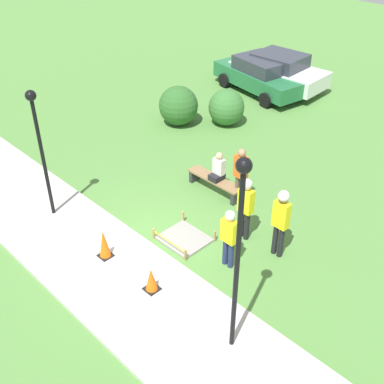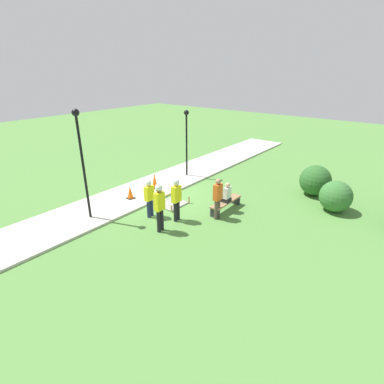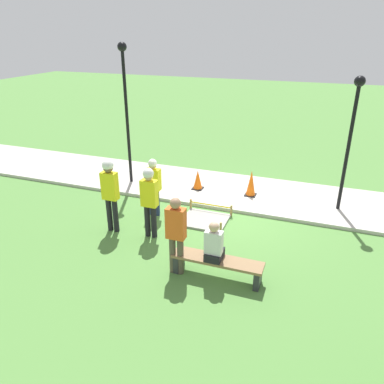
{
  "view_description": "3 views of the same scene",
  "coord_description": "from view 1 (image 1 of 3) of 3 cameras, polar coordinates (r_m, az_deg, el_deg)",
  "views": [
    {
      "loc": [
        7.8,
        -6.09,
        8.24
      ],
      "look_at": [
        0.11,
        1.52,
        0.98
      ],
      "focal_mm": 45.0,
      "sensor_mm": 36.0,
      "label": 1
    },
    {
      "loc": [
        9.88,
        9.35,
        5.88
      ],
      "look_at": [
        0.91,
        2.26,
        1.12
      ],
      "focal_mm": 28.0,
      "sensor_mm": 36.0,
      "label": 2
    },
    {
      "loc": [
        -2.23,
        9.44,
        4.87
      ],
      "look_at": [
        0.71,
        1.37,
        1.1
      ],
      "focal_mm": 35.0,
      "sensor_mm": 36.0,
      "label": 3
    }
  ],
  "objects": [
    {
      "name": "wet_concrete_patch",
      "position": [
        12.92,
        -0.94,
        -5.56
      ],
      "size": [
        1.26,
        1.13,
        0.34
      ],
      "color": "gray",
      "rests_on": "ground_plane"
    },
    {
      "name": "bystander_in_orange_shirt",
      "position": [
        13.91,
        5.79,
        2.33
      ],
      "size": [
        0.4,
        0.23,
        1.77
      ],
      "color": "brown",
      "rests_on": "ground_plane"
    },
    {
      "name": "shrub_rounded_mid",
      "position": [
        18.66,
        -1.62,
        10.19
      ],
      "size": [
        1.51,
        1.51,
        1.51
      ],
      "color": "#2D6028",
      "rests_on": "ground_plane"
    },
    {
      "name": "lamppost_near",
      "position": [
        8.44,
        5.59,
        -5.24
      ],
      "size": [
        0.28,
        0.28,
        4.41
      ],
      "color": "black",
      "rests_on": "sidewalk"
    },
    {
      "name": "traffic_cone_far_patch",
      "position": [
        11.28,
        -4.84,
        -10.29
      ],
      "size": [
        0.34,
        0.34,
        0.63
      ],
      "color": "black",
      "rests_on": "sidewalk"
    },
    {
      "name": "lamppost_far",
      "position": [
        13.08,
        -17.72,
        6.31
      ],
      "size": [
        0.28,
        0.28,
        3.69
      ],
      "color": "black",
      "rests_on": "sidewalk"
    },
    {
      "name": "ground_plane",
      "position": [
        12.88,
        -5.17,
        -6.1
      ],
      "size": [
        60.0,
        60.0,
        0.0
      ],
      "primitive_type": "plane",
      "color": "#51843D"
    },
    {
      "name": "traffic_cone_near_patch",
      "position": [
        12.24,
        -10.37,
        -6.05
      ],
      "size": [
        0.34,
        0.34,
        0.8
      ],
      "color": "black",
      "rests_on": "sidewalk"
    },
    {
      "name": "person_seated_on_bench",
      "position": [
        14.41,
        3.12,
        2.76
      ],
      "size": [
        0.36,
        0.44,
        0.89
      ],
      "color": "black",
      "rests_on": "park_bench"
    },
    {
      "name": "worker_trainee",
      "position": [
        11.61,
        4.42,
        -5.02
      ],
      "size": [
        0.4,
        0.24,
        1.66
      ],
      "color": "navy",
      "rests_on": "ground_plane"
    },
    {
      "name": "worker_supervisor",
      "position": [
        12.44,
        6.39,
        -1.35
      ],
      "size": [
        0.4,
        0.27,
        1.84
      ],
      "color": "black",
      "rests_on": "ground_plane"
    },
    {
      "name": "worker_assistant",
      "position": [
        11.95,
        10.5,
        -2.92
      ],
      "size": [
        0.4,
        0.28,
        1.95
      ],
      "color": "black",
      "rests_on": "ground_plane"
    },
    {
      "name": "parked_car_green",
      "position": [
        21.9,
        8.31,
        13.6
      ],
      "size": [
        4.72,
        2.75,
        1.53
      ],
      "rotation": [
        0.0,
        0.0,
        -0.17
      ],
      "color": "#236B3D",
      "rests_on": "ground_plane"
    },
    {
      "name": "park_bench",
      "position": [
        14.67,
        2.74,
        1.18
      ],
      "size": [
        1.94,
        0.44,
        0.46
      ],
      "color": "#2D2D33",
      "rests_on": "ground_plane"
    },
    {
      "name": "shrub_rounded_near",
      "position": [
        18.71,
        4.1,
        9.97
      ],
      "size": [
        1.38,
        1.38,
        1.38
      ],
      "color": "#387033",
      "rests_on": "ground_plane"
    },
    {
      "name": "sidewalk",
      "position": [
        12.24,
        -10.26,
        -8.82
      ],
      "size": [
        28.0,
        2.81,
        0.1
      ],
      "color": "#BCB7AD",
      "rests_on": "ground_plane"
    },
    {
      "name": "parked_car_white",
      "position": [
        22.36,
        10.25,
        13.93
      ],
      "size": [
        4.28,
        2.38,
        1.58
      ],
      "rotation": [
        0.0,
        0.0,
        0.05
      ],
      "color": "white",
      "rests_on": "ground_plane"
    }
  ]
}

